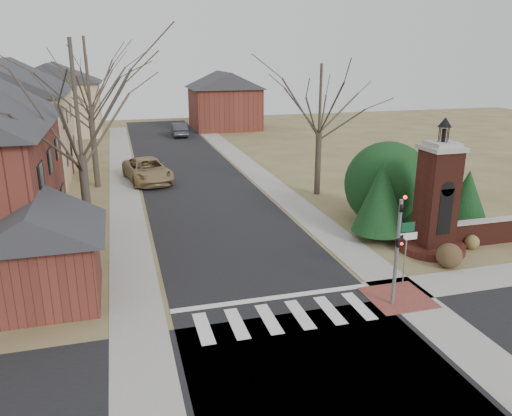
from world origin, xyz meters
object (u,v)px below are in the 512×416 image
object	(u,v)px
brick_gate_monument	(436,208)
distant_car	(179,129)
traffic_signal_pole	(398,242)
pickup_truck	(147,170)
sign_post	(407,241)

from	to	relation	value
brick_gate_monument	distant_car	xyz separation A→B (m)	(-7.40, 38.23, -1.40)
traffic_signal_pole	brick_gate_monument	bearing A→B (deg)	43.24
pickup_truck	distant_car	size ratio (longest dim) A/B	1.32
sign_post	brick_gate_monument	bearing A→B (deg)	41.42
sign_post	pickup_truck	world-z (taller)	sign_post
pickup_truck	distant_car	xyz separation A→B (m)	(5.00, 20.61, -0.09)
sign_post	brick_gate_monument	world-z (taller)	brick_gate_monument
brick_gate_monument	pickup_truck	distance (m)	21.59
traffic_signal_pole	sign_post	distance (m)	2.02
pickup_truck	distant_car	world-z (taller)	pickup_truck
traffic_signal_pole	sign_post	xyz separation A→B (m)	(1.29, 1.41, -0.64)
traffic_signal_pole	pickup_truck	size ratio (longest dim) A/B	0.73
sign_post	traffic_signal_pole	bearing A→B (deg)	-132.43
brick_gate_monument	pickup_truck	world-z (taller)	brick_gate_monument
sign_post	brick_gate_monument	size ratio (longest dim) A/B	0.42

